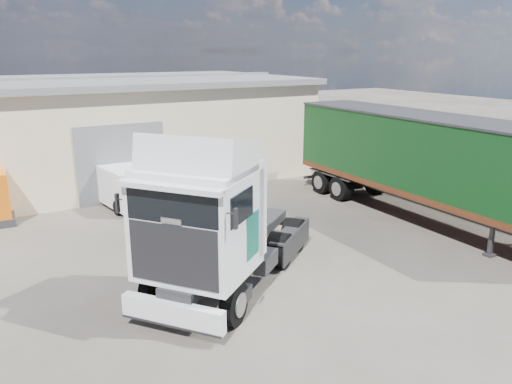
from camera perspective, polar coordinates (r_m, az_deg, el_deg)
ground at (r=15.97m, az=2.12°, el=-9.13°), size 120.00×120.00×0.00m
warehouse at (r=28.60m, az=-26.24°, el=6.02°), size 30.60×12.60×5.42m
brick_boundary_wall at (r=27.06m, az=16.29°, el=3.49°), size 0.35×26.00×2.50m
tractor_unit at (r=13.87m, az=-4.80°, el=-4.04°), size 7.22×6.52×4.83m
box_trailer at (r=21.38m, az=18.29°, el=3.95°), size 2.77×12.97×4.31m
panel_van at (r=23.29m, az=-15.09°, el=0.90°), size 2.52×4.75×1.85m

